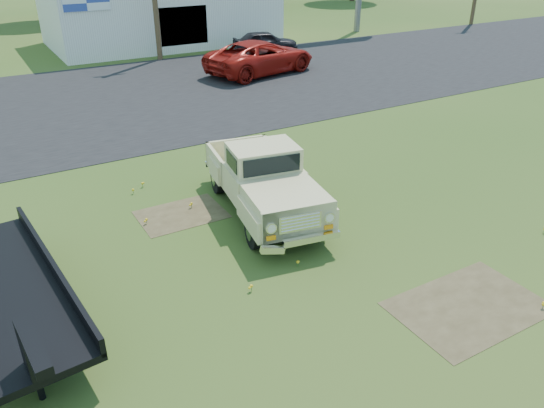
{
  "coord_description": "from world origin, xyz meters",
  "views": [
    {
      "loc": [
        -6.11,
        -8.3,
        6.62
      ],
      "look_at": [
        -0.69,
        1.0,
        1.09
      ],
      "focal_mm": 35.0,
      "sensor_mm": 36.0,
      "label": 1
    }
  ],
  "objects_px": {
    "vintage_pickup_truck": "(263,180)",
    "dark_sedan": "(265,42)",
    "flatbed_trailer": "(1,287)",
    "red_pickup": "(261,57)"
  },
  "relations": [
    {
      "from": "flatbed_trailer",
      "to": "red_pickup",
      "type": "relative_size",
      "value": 0.99
    },
    {
      "from": "flatbed_trailer",
      "to": "dark_sedan",
      "type": "xyz_separation_m",
      "value": [
        16.53,
        19.32,
        -0.15
      ]
    },
    {
      "from": "dark_sedan",
      "to": "red_pickup",
      "type": "bearing_deg",
      "value": 161.87
    },
    {
      "from": "vintage_pickup_truck",
      "to": "red_pickup",
      "type": "xyz_separation_m",
      "value": [
        7.45,
        13.54,
        -0.1
      ]
    },
    {
      "from": "flatbed_trailer",
      "to": "dark_sedan",
      "type": "relative_size",
      "value": 1.53
    },
    {
      "from": "vintage_pickup_truck",
      "to": "dark_sedan",
      "type": "xyz_separation_m",
      "value": [
        10.16,
        17.85,
        -0.27
      ]
    },
    {
      "from": "flatbed_trailer",
      "to": "red_pickup",
      "type": "bearing_deg",
      "value": 41.96
    },
    {
      "from": "vintage_pickup_truck",
      "to": "flatbed_trailer",
      "type": "relative_size",
      "value": 0.87
    },
    {
      "from": "flatbed_trailer",
      "to": "vintage_pickup_truck",
      "type": "bearing_deg",
      "value": 7.65
    },
    {
      "from": "flatbed_trailer",
      "to": "red_pickup",
      "type": "xyz_separation_m",
      "value": [
        13.82,
        15.02,
        0.02
      ]
    }
  ]
}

